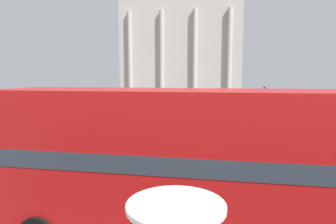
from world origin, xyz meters
TOP-DOWN VIEW (x-y plane):
  - double_decker_bus at (0.14, 5.62)m, footprint 10.56×2.62m
  - plaza_building_left at (-7.54, 58.74)m, footprint 23.19×14.04m
  - traffic_light_near at (-1.38, 9.48)m, footprint 0.42×0.24m
  - traffic_light_mid at (3.35, 17.40)m, footprint 0.42×0.24m
  - pedestrian_black at (7.29, 22.33)m, footprint 0.32×0.32m
  - pedestrian_yellow at (4.07, 13.02)m, footprint 0.32×0.32m
  - pedestrian_red at (-5.88, 16.36)m, footprint 0.32×0.32m
  - pedestrian_blue at (4.12, 16.27)m, footprint 0.32×0.32m

SIDE VIEW (x-z plane):
  - pedestrian_yellow at x=4.07m, z-range 0.12..1.73m
  - pedestrian_blue at x=4.12m, z-range 0.13..1.85m
  - pedestrian_black at x=7.29m, z-range 0.14..1.89m
  - pedestrian_red at x=-5.88m, z-range 0.15..1.98m
  - traffic_light_near at x=-1.38m, z-range 0.55..4.06m
  - double_decker_bus at x=0.14m, z-range 0.25..4.50m
  - traffic_light_mid at x=3.35m, z-range 0.60..4.55m
  - plaza_building_left at x=-7.54m, z-range 0.00..19.79m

